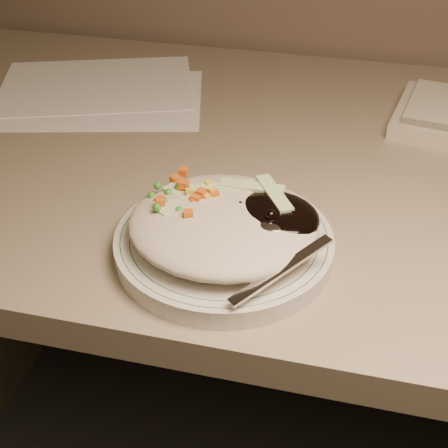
# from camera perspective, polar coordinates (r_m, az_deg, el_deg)

# --- Properties ---
(desk) EXTENTS (1.40, 0.70, 0.74)m
(desk) POSITION_cam_1_polar(r_m,az_deg,el_deg) (0.94, 9.21, -4.77)
(desk) COLOR #80735D
(desk) RESTS_ON ground
(plate) EXTENTS (0.23, 0.23, 0.02)m
(plate) POSITION_cam_1_polar(r_m,az_deg,el_deg) (0.65, 0.00, -1.86)
(plate) COLOR silver
(plate) RESTS_ON desk
(plate_rim) EXTENTS (0.21, 0.21, 0.00)m
(plate_rim) POSITION_cam_1_polar(r_m,az_deg,el_deg) (0.64, 0.00, -1.16)
(plate_rim) COLOR #144723
(plate_rim) RESTS_ON plate
(meal) EXTENTS (0.21, 0.19, 0.05)m
(meal) POSITION_cam_1_polar(r_m,az_deg,el_deg) (0.62, 0.36, 0.32)
(meal) COLOR #BFB39A
(meal) RESTS_ON plate
(papers) EXTENTS (0.37, 0.33, 0.00)m
(papers) POSITION_cam_1_polar(r_m,az_deg,el_deg) (1.01, -11.32, 11.77)
(papers) COLOR white
(papers) RESTS_ON desk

